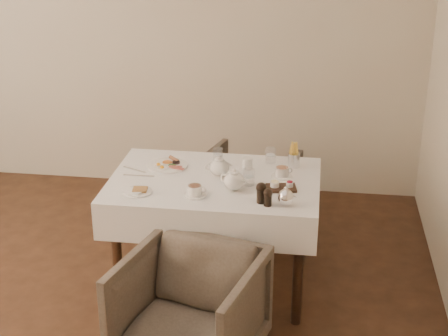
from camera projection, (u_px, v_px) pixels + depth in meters
name	position (u px, v px, depth m)	size (l,w,h in m)	color
table	(215.00, 197.00, 4.24)	(1.28, 0.88, 0.75)	black
armchair_near	(190.00, 312.00, 3.64)	(0.69, 0.71, 0.65)	#493F36
armchair_far	(246.00, 194.00, 5.06)	(0.65, 0.67, 0.61)	#493F36
breakfast_plate	(168.00, 165.00, 4.38)	(0.26, 0.26, 0.03)	white
side_plate	(137.00, 191.00, 4.01)	(0.17, 0.17, 0.02)	white
teapot_centre	(219.00, 166.00, 4.21)	(0.17, 0.13, 0.13)	white
teapot_front	(234.00, 179.00, 4.02)	(0.17, 0.13, 0.14)	white
creamer	(247.00, 163.00, 4.33)	(0.06, 0.06, 0.07)	white
teacup_near	(195.00, 191.00, 3.97)	(0.13, 0.13, 0.06)	white
teacup_far	(282.00, 173.00, 4.21)	(0.13, 0.13, 0.06)	white
glass_left	(218.00, 155.00, 4.45)	(0.06, 0.06, 0.09)	silver
glass_mid	(249.00, 177.00, 4.10)	(0.07, 0.07, 0.10)	silver
glass_right	(271.00, 155.00, 4.43)	(0.07, 0.07, 0.10)	silver
condiment_board	(281.00, 187.00, 4.05)	(0.19, 0.15, 0.04)	black
pepper_mill_left	(261.00, 193.00, 3.87)	(0.06, 0.06, 0.12)	black
pepper_mill_right	(268.00, 197.00, 3.83)	(0.05, 0.05, 0.11)	black
silver_pot	(286.00, 196.00, 3.83)	(0.11, 0.09, 0.12)	white
fries_cup	(294.00, 156.00, 4.35)	(0.08, 0.08, 0.16)	silver
cutlery_fork	(135.00, 170.00, 4.33)	(0.01, 0.18, 0.00)	silver
cutlery_knife	(139.00, 176.00, 4.24)	(0.02, 0.20, 0.00)	silver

